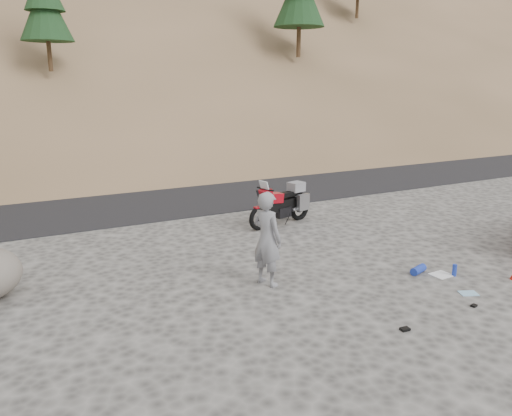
{
  "coord_description": "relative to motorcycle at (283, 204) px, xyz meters",
  "views": [
    {
      "loc": [
        -6.23,
        -7.61,
        3.78
      ],
      "look_at": [
        -1.14,
        2.16,
        1.0
      ],
      "focal_mm": 35.0,
      "sensor_mm": 36.0,
      "label": 1
    }
  ],
  "objects": [
    {
      "name": "gear_blue_mat",
      "position": [
        0.59,
        -4.43,
        -0.48
      ],
      "size": [
        0.44,
        0.28,
        0.16
      ],
      "primitive_type": "cylinder",
      "rotation": [
        0.0,
        1.57,
        0.32
      ],
      "color": "#1B33A3",
      "rests_on": "ground"
    },
    {
      "name": "gear_bottle",
      "position": [
        1.13,
        -4.86,
        -0.44
      ],
      "size": [
        0.1,
        0.1,
        0.24
      ],
      "primitive_type": "cylinder",
      "rotation": [
        0.0,
        0.0,
        0.21
      ],
      "color": "#1B33A3",
      "rests_on": "ground"
    },
    {
      "name": "gear_glove_a",
      "position": [
        -1.38,
        -6.12,
        -0.54
      ],
      "size": [
        0.15,
        0.12,
        0.04
      ],
      "primitive_type": "cube",
      "rotation": [
        0.0,
        0.0,
        -0.1
      ],
      "color": "black",
      "rests_on": "ground"
    },
    {
      "name": "motorcycle",
      "position": [
        0.0,
        0.0,
        0.0
      ],
      "size": [
        2.18,
        0.96,
        1.32
      ],
      "rotation": [
        0.0,
        0.0,
        0.25
      ],
      "color": "black",
      "rests_on": "ground"
    },
    {
      "name": "gear_blue_cloth",
      "position": [
        0.67,
        -5.61,
        -0.56
      ],
      "size": [
        0.39,
        0.34,
        0.01
      ],
      "primitive_type": "cube",
      "rotation": [
        0.0,
        0.0,
        -0.41
      ],
      "color": "#8AB8D5",
      "rests_on": "ground"
    },
    {
      "name": "gear_white_cloth",
      "position": [
        0.94,
        -4.72,
        -0.56
      ],
      "size": [
        0.41,
        0.37,
        0.01
      ],
      "primitive_type": "cube",
      "rotation": [
        0.0,
        0.0,
        0.04
      ],
      "color": "white",
      "rests_on": "ground"
    },
    {
      "name": "gear_glove_b",
      "position": [
        0.3,
        -6.03,
        -0.55
      ],
      "size": [
        0.12,
        0.1,
        0.04
      ],
      "primitive_type": "cube",
      "rotation": [
        0.0,
        0.0,
        0.22
      ],
      "color": "black",
      "rests_on": "ground"
    },
    {
      "name": "road",
      "position": [
        -0.52,
        5.25,
        -0.56
      ],
      "size": [
        120.0,
        7.0,
        0.05
      ],
      "primitive_type": "cube",
      "color": "black",
      "rests_on": "ground"
    },
    {
      "name": "man",
      "position": [
        -2.41,
        -3.48,
        -0.56
      ],
      "size": [
        0.63,
        0.77,
        1.83
      ],
      "primitive_type": "imported",
      "rotation": [
        0.0,
        0.0,
        1.91
      ],
      "color": "gray",
      "rests_on": "ground"
    },
    {
      "name": "ground",
      "position": [
        -0.52,
        -3.75,
        -0.56
      ],
      "size": [
        140.0,
        140.0,
        0.0
      ],
      "primitive_type": "plane",
      "color": "#42403D",
      "rests_on": "ground"
    }
  ]
}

